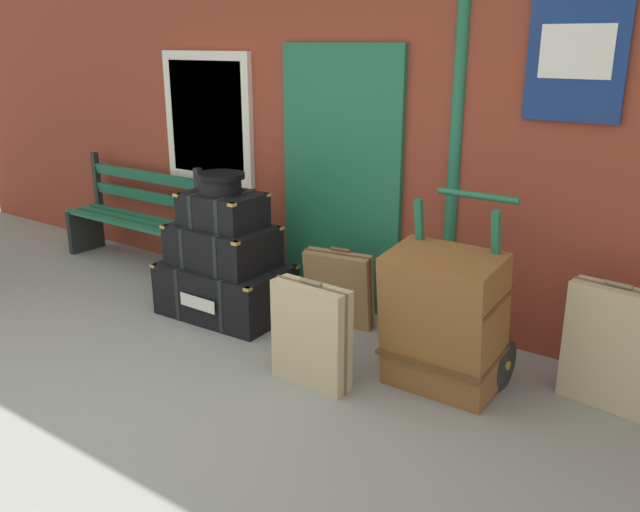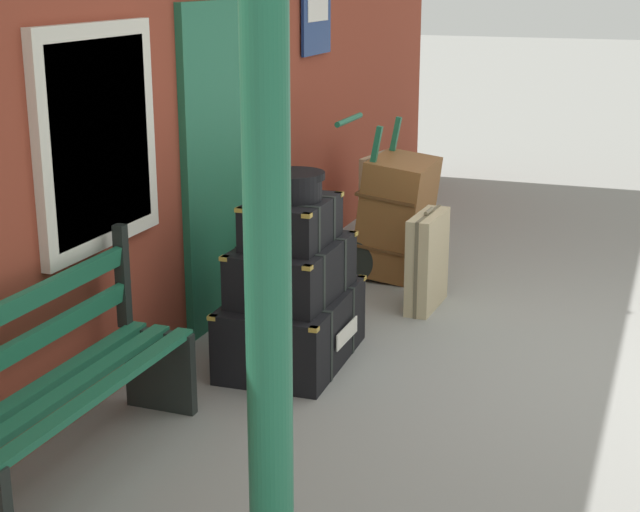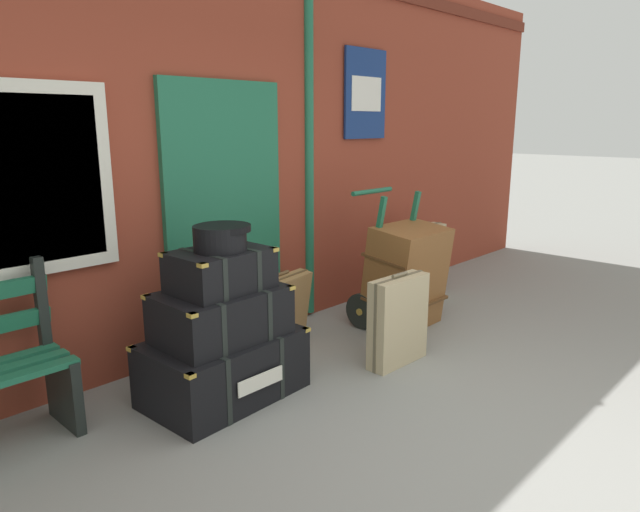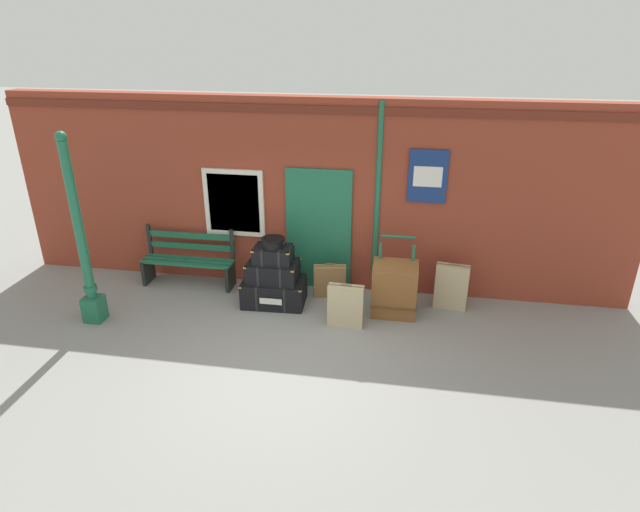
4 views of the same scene
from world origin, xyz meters
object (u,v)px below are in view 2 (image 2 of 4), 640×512
Objects in this scene: suitcase_olive at (380,198)px; suitcase_tan at (293,268)px; steamer_trunk_top at (291,221)px; lamp_post at (270,376)px; round_hatbox at (294,184)px; steamer_trunk_middle at (292,269)px; porters_trolley at (375,237)px; platform_bench at (64,385)px; large_brown_trunk at (397,215)px; steamer_trunk_base at (292,328)px; suitcase_brown at (427,261)px.

suitcase_tan is at bearing 179.41° from suitcase_olive.
steamer_trunk_top is 0.78× the size of suitcase_olive.
lamp_post reaches higher than round_hatbox.
porters_trolley is (1.95, 0.09, -0.31)m from steamer_trunk_middle.
steamer_trunk_middle is at bearing -15.94° from platform_bench.
large_brown_trunk is at bearing -155.23° from suitcase_olive.
large_brown_trunk is at bearing -21.78° from suitcase_tan.
steamer_trunk_middle is 1.95m from large_brown_trunk.
round_hatbox is at bearing -157.23° from suitcase_tan.
large_brown_trunk is 0.98m from suitcase_olive.
suitcase_brown is at bearing -22.49° from steamer_trunk_base.
lamp_post is 3.58× the size of steamer_trunk_middle.
lamp_post is 3.80m from suitcase_tan.
steamer_trunk_base is at bearing 157.51° from suitcase_brown.
suitcase_olive reaches higher than suitcase_tan.
suitcase_tan is (2.50, -0.12, -0.14)m from platform_bench.
lamp_post is 2.79m from round_hatbox.
large_brown_trunk is at bearing -2.51° from steamer_trunk_base.
platform_bench reaches higher than steamer_trunk_top.
lamp_post is at bearing -159.09° from steamer_trunk_top.
porters_trolley is 0.93m from suitcase_olive.
large_brown_trunk reaches higher than steamer_trunk_base.
suitcase_olive reaches higher than steamer_trunk_base.
porters_trolley reaches higher than round_hatbox.
porters_trolley is at bearing 90.00° from large_brown_trunk.
steamer_trunk_top reaches higher than steamer_trunk_middle.
porters_trolley reaches higher than suitcase_brown.
platform_bench is 1.73× the size of large_brown_trunk.
steamer_trunk_base is at bearing -173.45° from suitcase_olive.
suitcase_olive is at bearing 27.73° from suitcase_brown.
steamer_trunk_middle is at bearing 157.81° from suitcase_brown.
steamer_trunk_base is 1.65× the size of suitcase_tan.
large_brown_trunk is (-0.00, -0.17, 0.19)m from porters_trolley.
round_hatbox is at bearing -37.20° from steamer_trunk_middle.
porters_trolley is 1.52× the size of suitcase_olive.
steamer_trunk_top is at bearing -177.43° from porters_trolley.
porters_trolley is 1.69× the size of suitcase_brown.
steamer_trunk_top is 1.68× the size of round_hatbox.
suitcase_brown is at bearing -18.70° from platform_bench.
porters_trolley is at bearing -5.95° from platform_bench.
suitcase_olive is 1.11× the size of suitcase_brown.
steamer_trunk_middle is at bearing -158.08° from suitcase_tan.
suitcase_brown is at bearing 7.16° from lamp_post.
round_hatbox is (1.65, -0.48, 0.65)m from platform_bench.
porters_trolley is at bearing 2.57° from steamer_trunk_top.
steamer_trunk_top is at bearing 90.27° from round_hatbox.
large_brown_trunk reaches higher than suitcase_olive.
suitcase_tan is (-1.08, 0.26, 0.03)m from porters_trolley.
steamer_trunk_middle is 0.29m from steamer_trunk_top.
suitcase_olive is (0.89, 0.24, 0.10)m from porters_trolley.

